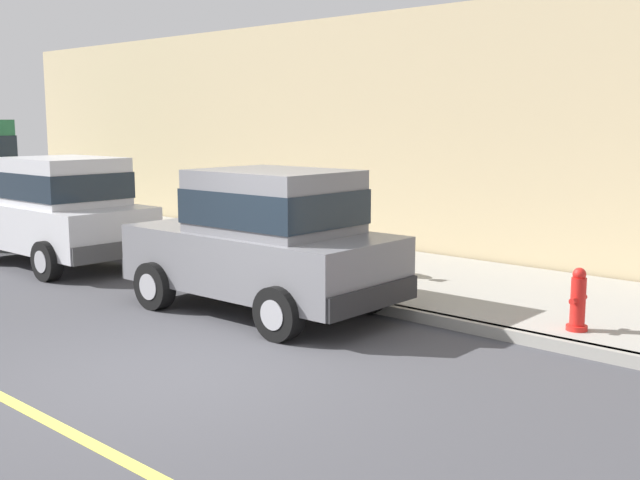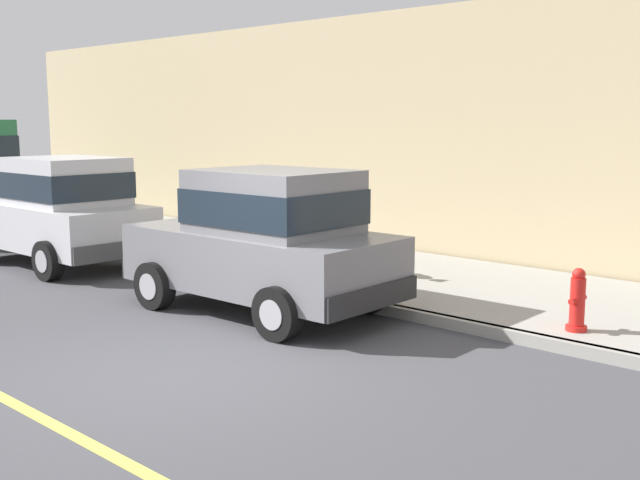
{
  "view_description": "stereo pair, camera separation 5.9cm",
  "coord_description": "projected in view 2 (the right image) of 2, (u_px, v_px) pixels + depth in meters",
  "views": [
    {
      "loc": [
        -4.59,
        -6.14,
        2.5
      ],
      "look_at": [
        3.24,
        1.06,
        0.85
      ],
      "focal_mm": 43.32,
      "sensor_mm": 36.0,
      "label": 1
    },
    {
      "loc": [
        -4.55,
        -6.18,
        2.5
      ],
      "look_at": [
        3.24,
        1.06,
        0.85
      ],
      "focal_mm": 43.32,
      "sensor_mm": 36.0,
      "label": 2
    }
  ],
  "objects": [
    {
      "name": "car_silver_hatchback",
      "position": [
        62.0,
        210.0,
        13.36
      ],
      "size": [
        1.99,
        3.82,
        1.88
      ],
      "color": "#BCBCC1",
      "rests_on": "ground"
    },
    {
      "name": "building_facade",
      "position": [
        296.0,
        133.0,
        16.23
      ],
      "size": [
        0.5,
        20.0,
        4.47
      ],
      "primitive_type": "cube",
      "color": "tan",
      "rests_on": "ground"
    },
    {
      "name": "curb",
      "position": [
        377.0,
        307.0,
        10.14
      ],
      "size": [
        0.16,
        64.0,
        0.14
      ],
      "primitive_type": "cube",
      "color": "gray",
      "rests_on": "ground"
    },
    {
      "name": "ground_plane",
      "position": [
        180.0,
        369.0,
        7.84
      ],
      "size": [
        80.0,
        80.0,
        0.0
      ],
      "primitive_type": "plane",
      "color": "#424247"
    },
    {
      "name": "lane_centre_line",
      "position": [
        30.0,
        412.0,
        6.68
      ],
      "size": [
        0.12,
        57.6,
        0.01
      ],
      "primitive_type": "cube",
      "color": "#E0D64C",
      "rests_on": "ground"
    },
    {
      "name": "fire_hydrant",
      "position": [
        577.0,
        302.0,
        8.71
      ],
      "size": [
        0.34,
        0.24,
        0.72
      ],
      "color": "red",
      "rests_on": "sidewalk"
    },
    {
      "name": "car_grey_hatchback",
      "position": [
        266.0,
        239.0,
        10.04
      ],
      "size": [
        2.04,
        3.85,
        1.88
      ],
      "color": "slate",
      "rests_on": "ground"
    },
    {
      "name": "sidewalk",
      "position": [
        453.0,
        286.0,
        11.45
      ],
      "size": [
        3.6,
        64.0,
        0.14
      ],
      "primitive_type": "cube",
      "color": "#99968E",
      "rests_on": "ground"
    },
    {
      "name": "dog_white",
      "position": [
        399.0,
        258.0,
        11.74
      ],
      "size": [
        0.38,
        0.71,
        0.49
      ],
      "color": "white",
      "rests_on": "sidewalk"
    }
  ]
}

